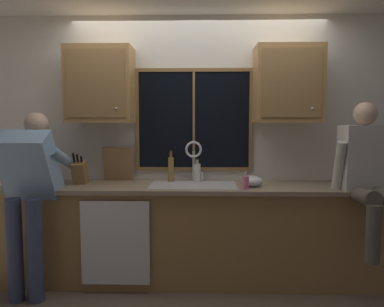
{
  "coord_description": "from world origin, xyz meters",
  "views": [
    {
      "loc": [
        0.04,
        -3.76,
        1.53
      ],
      "look_at": [
        -0.06,
        -0.3,
        1.22
      ],
      "focal_mm": 35.04,
      "sensor_mm": 36.0,
      "label": 1
    }
  ],
  "objects_px": {
    "cutting_board": "(118,164)",
    "person_sitting_on_counter": "(368,170)",
    "knife_block": "(80,173)",
    "soap_dispenser": "(245,182)",
    "person_standing": "(29,185)",
    "mixing_bowl": "(252,181)",
    "bottle_tall_clear": "(171,169)",
    "bottle_green_glass": "(197,172)"
  },
  "relations": [
    {
      "from": "cutting_board",
      "to": "person_sitting_on_counter",
      "type": "bearing_deg",
      "value": -12.17
    },
    {
      "from": "knife_block",
      "to": "soap_dispenser",
      "type": "height_order",
      "value": "knife_block"
    },
    {
      "from": "person_standing",
      "to": "soap_dispenser",
      "type": "distance_m",
      "value": 1.87
    },
    {
      "from": "mixing_bowl",
      "to": "knife_block",
      "type": "bearing_deg",
      "value": 177.27
    },
    {
      "from": "person_sitting_on_counter",
      "to": "bottle_tall_clear",
      "type": "distance_m",
      "value": 1.78
    },
    {
      "from": "knife_block",
      "to": "bottle_tall_clear",
      "type": "height_order",
      "value": "bottle_tall_clear"
    },
    {
      "from": "knife_block",
      "to": "soap_dispenser",
      "type": "xyz_separation_m",
      "value": [
        1.54,
        -0.24,
        -0.05
      ]
    },
    {
      "from": "person_sitting_on_counter",
      "to": "mixing_bowl",
      "type": "xyz_separation_m",
      "value": [
        -0.96,
        0.22,
        -0.14
      ]
    },
    {
      "from": "person_sitting_on_counter",
      "to": "bottle_green_glass",
      "type": "relative_size",
      "value": 5.45
    },
    {
      "from": "person_sitting_on_counter",
      "to": "bottle_tall_clear",
      "type": "relative_size",
      "value": 4.04
    },
    {
      "from": "person_standing",
      "to": "cutting_board",
      "type": "height_order",
      "value": "person_standing"
    },
    {
      "from": "knife_block",
      "to": "mixing_bowl",
      "type": "xyz_separation_m",
      "value": [
        1.61,
        -0.08,
        -0.06
      ]
    },
    {
      "from": "bottle_tall_clear",
      "to": "person_sitting_on_counter",
      "type": "bearing_deg",
      "value": -14.79
    },
    {
      "from": "person_standing",
      "to": "bottle_green_glass",
      "type": "relative_size",
      "value": 6.89
    },
    {
      "from": "cutting_board",
      "to": "mixing_bowl",
      "type": "xyz_separation_m",
      "value": [
        1.29,
        -0.27,
        -0.12
      ]
    },
    {
      "from": "mixing_bowl",
      "to": "soap_dispenser",
      "type": "relative_size",
      "value": 1.27
    },
    {
      "from": "knife_block",
      "to": "bottle_tall_clear",
      "type": "relative_size",
      "value": 1.03
    },
    {
      "from": "person_sitting_on_counter",
      "to": "bottle_tall_clear",
      "type": "bearing_deg",
      "value": 165.21
    },
    {
      "from": "person_standing",
      "to": "bottle_green_glass",
      "type": "xyz_separation_m",
      "value": [
        1.43,
        0.52,
        0.04
      ]
    },
    {
      "from": "knife_block",
      "to": "person_standing",
      "type": "bearing_deg",
      "value": -131.9
    },
    {
      "from": "cutting_board",
      "to": "bottle_green_glass",
      "type": "bearing_deg",
      "value": -1.89
    },
    {
      "from": "cutting_board",
      "to": "soap_dispenser",
      "type": "distance_m",
      "value": 1.29
    },
    {
      "from": "soap_dispenser",
      "to": "bottle_tall_clear",
      "type": "relative_size",
      "value": 0.52
    },
    {
      "from": "mixing_bowl",
      "to": "soap_dispenser",
      "type": "bearing_deg",
      "value": -114.62
    },
    {
      "from": "mixing_bowl",
      "to": "bottle_green_glass",
      "type": "height_order",
      "value": "bottle_green_glass"
    },
    {
      "from": "mixing_bowl",
      "to": "bottle_tall_clear",
      "type": "height_order",
      "value": "bottle_tall_clear"
    },
    {
      "from": "bottle_green_glass",
      "to": "cutting_board",
      "type": "bearing_deg",
      "value": 178.11
    },
    {
      "from": "person_standing",
      "to": "knife_block",
      "type": "xyz_separation_m",
      "value": [
        0.32,
        0.36,
        0.06
      ]
    },
    {
      "from": "person_sitting_on_counter",
      "to": "knife_block",
      "type": "distance_m",
      "value": 2.59
    },
    {
      "from": "person_standing",
      "to": "mixing_bowl",
      "type": "height_order",
      "value": "person_standing"
    },
    {
      "from": "person_sitting_on_counter",
      "to": "soap_dispenser",
      "type": "xyz_separation_m",
      "value": [
        -1.03,
        0.06,
        -0.12
      ]
    },
    {
      "from": "mixing_bowl",
      "to": "person_sitting_on_counter",
      "type": "bearing_deg",
      "value": -12.78
    },
    {
      "from": "bottle_tall_clear",
      "to": "knife_block",
      "type": "bearing_deg",
      "value": -169.44
    },
    {
      "from": "bottle_tall_clear",
      "to": "mixing_bowl",
      "type": "bearing_deg",
      "value": -17.28
    },
    {
      "from": "person_standing",
      "to": "cutting_board",
      "type": "xyz_separation_m",
      "value": [
        0.65,
        0.55,
        0.12
      ]
    },
    {
      "from": "person_standing",
      "to": "soap_dispenser",
      "type": "xyz_separation_m",
      "value": [
        1.86,
        0.12,
        0.01
      ]
    },
    {
      "from": "person_sitting_on_counter",
      "to": "knife_block",
      "type": "height_order",
      "value": "person_sitting_on_counter"
    },
    {
      "from": "soap_dispenser",
      "to": "bottle_tall_clear",
      "type": "bearing_deg",
      "value": 149.85
    },
    {
      "from": "mixing_bowl",
      "to": "bottle_tall_clear",
      "type": "bearing_deg",
      "value": 162.72
    },
    {
      "from": "knife_block",
      "to": "soap_dispenser",
      "type": "bearing_deg",
      "value": -8.81
    },
    {
      "from": "mixing_bowl",
      "to": "person_standing",
      "type": "bearing_deg",
      "value": -171.73
    },
    {
      "from": "person_standing",
      "to": "person_sitting_on_counter",
      "type": "distance_m",
      "value": 2.9
    }
  ]
}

